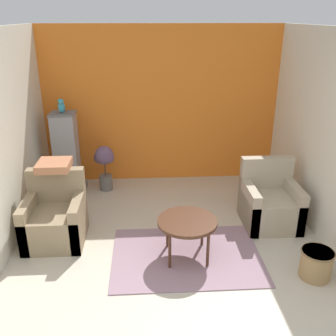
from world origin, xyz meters
The scene contains 13 objects.
ground_plane centered at (0.00, 0.00, 0.00)m, with size 20.00×20.00×0.00m, color beige.
wall_back_accent centered at (0.00, 3.59, 1.31)m, with size 4.04×0.06×2.62m.
wall_left centered at (-1.99, 1.78, 1.31)m, with size 0.06×3.56×2.62m.
wall_right centered at (1.99, 1.78, 1.31)m, with size 0.06×3.56×2.62m.
area_rug centered at (0.19, 1.15, 0.01)m, with size 1.80×1.29×0.01m.
coffee_table centered at (0.19, 1.15, 0.46)m, with size 0.71×0.71×0.51m.
armchair_left centered at (-1.47, 1.64, 0.29)m, with size 0.73×0.74×0.89m.
armchair_right centered at (1.43, 1.88, 0.29)m, with size 0.73×0.74×0.89m.
birdcage centered at (-1.55, 3.08, 0.64)m, with size 0.50×0.50×1.34m.
parrot centered at (-1.55, 3.08, 1.44)m, with size 0.10×0.19×0.22m.
potted_plant centered at (-0.96, 3.13, 0.49)m, with size 0.34×0.31×0.76m.
wicker_basket centered at (1.58, 0.69, 0.18)m, with size 0.36×0.36×0.34m.
throw_pillow centered at (-1.47, 1.91, 0.94)m, with size 0.41×0.41×0.10m.
Camera 1 is at (-0.28, -2.65, 2.73)m, focal length 40.00 mm.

